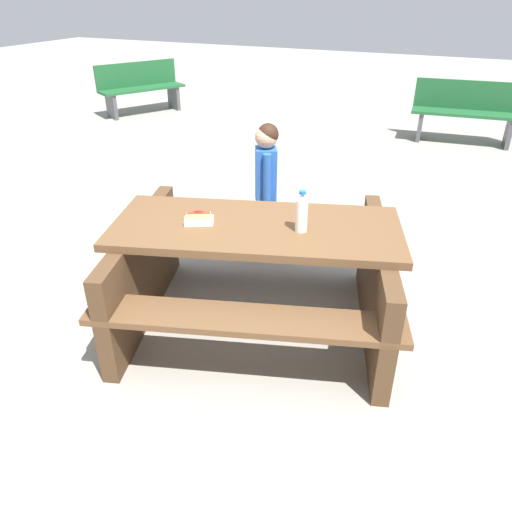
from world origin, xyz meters
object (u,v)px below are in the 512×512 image
object	(u,v)px
picnic_table	(256,267)
hotdog_tray	(199,218)
park_bench_near	(467,111)
child_in_coat	(266,176)
soda_bottle	(302,213)
park_bench_far	(141,87)

from	to	relation	value
picnic_table	hotdog_tray	bearing A→B (deg)	20.56
park_bench_near	child_in_coat	bearing A→B (deg)	73.85
picnic_table	park_bench_near	xyz separation A→B (m)	(-0.96, -5.24, 0.00)
soda_bottle	park_bench_far	xyz separation A→B (m)	(4.69, -4.80, -0.42)
soda_bottle	hotdog_tray	distance (m)	0.65
soda_bottle	child_in_coat	xyz separation A→B (m)	(0.59, -0.85, -0.14)
hotdog_tray	park_bench_far	size ratio (longest dim) A/B	0.14
picnic_table	hotdog_tray	world-z (taller)	hotdog_tray
picnic_table	park_bench_near	distance (m)	5.33
hotdog_tray	child_in_coat	world-z (taller)	child_in_coat
picnic_table	park_bench_far	world-z (taller)	park_bench_far
soda_bottle	hotdog_tray	xyz separation A→B (m)	(0.62, 0.16, -0.09)
soda_bottle	park_bench_near	world-z (taller)	soda_bottle
park_bench_near	park_bench_far	bearing A→B (deg)	4.35
park_bench_near	park_bench_far	distance (m)	5.37
soda_bottle	child_in_coat	world-z (taller)	child_in_coat
picnic_table	hotdog_tray	xyz separation A→B (m)	(0.33, 0.13, 0.34)
child_in_coat	park_bench_near	distance (m)	4.55
picnic_table	park_bench_far	xyz separation A→B (m)	(4.40, -4.83, 0.00)
picnic_table	park_bench_far	size ratio (longest dim) A/B	1.42
picnic_table	hotdog_tray	size ratio (longest dim) A/B	10.16
park_bench_far	park_bench_near	bearing A→B (deg)	-175.65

